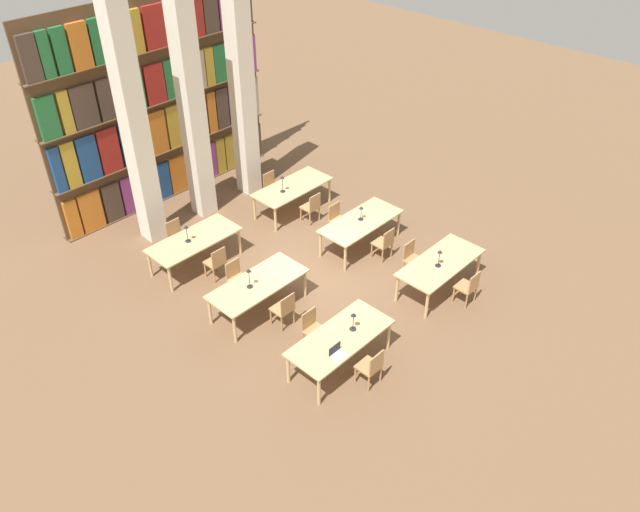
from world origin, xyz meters
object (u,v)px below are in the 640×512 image
reading_table_1 (440,264)px  pillar_center (192,108)px  reading_table_5 (292,189)px  chair_11 (272,186)px  chair_2 (468,287)px  desk_lamp_3 (361,211)px  chair_8 (216,262)px  desk_lamp_0 (353,318)px  reading_table_0 (340,339)px  desk_lamp_2 (249,275)px  pillar_right (242,90)px  desk_lamp_4 (187,231)px  reading_table_2 (258,285)px  chair_1 (313,328)px  laptop (338,354)px  chair_5 (237,277)px  chair_6 (384,243)px  chair_0 (371,367)px  chair_3 (412,258)px  desk_lamp_5 (282,181)px  reading_table_3 (361,223)px  chair_4 (284,309)px  reading_table_4 (194,241)px  chair_9 (177,236)px  desk_lamp_1 (439,255)px  chair_7 (337,219)px  pillar_left (135,129)px

reading_table_1 → pillar_center: bearing=104.1°
reading_table_5 → chair_11: size_ratio=2.58×
chair_2 → desk_lamp_3: desk_lamp_3 is taller
desk_lamp_3 → chair_8: (-3.36, 1.55, -0.55)m
desk_lamp_0 → chair_2: desk_lamp_0 is taller
reading_table_0 → desk_lamp_2: bearing=94.7°
pillar_right → desk_lamp_2: 5.80m
desk_lamp_4 → reading_table_2: bearing=-87.8°
chair_1 → desk_lamp_4: size_ratio=1.92×
laptop → chair_2: size_ratio=0.37×
chair_5 → chair_6: size_ratio=1.00×
pillar_right → chair_0: pillar_right is taller
chair_3 → chair_6: (0.03, 0.87, 0.00)m
chair_0 → chair_5: bearing=89.9°
chair_0 → chair_2: bearing=-0.3°
reading_table_2 → desk_lamp_3: (3.45, 0.02, 0.33)m
reading_table_0 → reading_table_5: 5.94m
reading_table_5 → desk_lamp_5: desk_lamp_5 is taller
pillar_right → reading_table_3: bearing=-89.1°
laptop → chair_4: size_ratio=0.37×
chair_0 → reading_table_4: bearing=89.7°
reading_table_0 → chair_9: 5.54m
pillar_right → chair_8: 4.89m
chair_1 → desk_lamp_5: 5.09m
desk_lamp_1 → chair_5: desk_lamp_1 is taller
chair_1 → reading_table_4: 4.00m
pillar_center → chair_3: pillar_center is taller
chair_0 → chair_1: (0.00, 1.55, 0.00)m
chair_3 → reading_table_3: 1.66m
desk_lamp_2 → reading_table_4: (0.27, 2.33, -0.40)m
desk_lamp_1 → reading_table_4: 5.76m
desk_lamp_0 → chair_8: 4.08m
reading_table_4 → reading_table_5: size_ratio=1.00×
desk_lamp_4 → chair_11: bearing=13.7°
pillar_right → chair_7: bearing=-89.1°
chair_4 → desk_lamp_4: size_ratio=1.92×
desk_lamp_0 → pillar_left: bearing=92.2°
chair_1 → reading_table_5: bearing=-129.8°
reading_table_1 → chair_4: size_ratio=2.58×
chair_2 → chair_5: 5.20m
chair_6 → chair_8: same height
pillar_left → laptop: pillar_left is taller
reading_table_3 → reading_table_4: same height
chair_0 → chair_11: size_ratio=1.00×
desk_lamp_2 → chair_9: (0.29, 3.10, -0.62)m
reading_table_2 → chair_4: 0.81m
reading_table_4 → desk_lamp_4: size_ratio=4.94×
reading_table_2 → desk_lamp_2: size_ratio=4.56×
reading_table_5 → pillar_center: bearing=134.4°
reading_table_1 → chair_8: (-3.28, 4.00, -0.22)m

